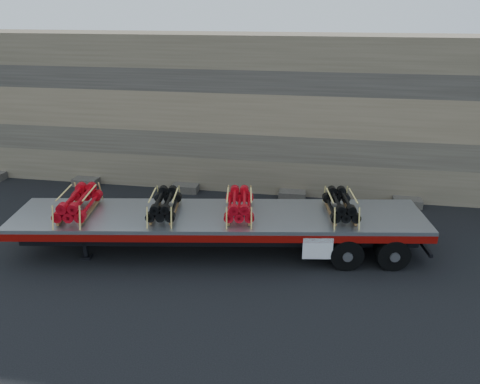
# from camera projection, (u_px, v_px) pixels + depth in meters

# --- Properties ---
(ground) EXTENTS (120.00, 120.00, 0.00)m
(ground) POSITION_uv_depth(u_px,v_px,m) (229.00, 244.00, 17.23)
(ground) COLOR black
(ground) RESTS_ON ground
(rock_wall) EXTENTS (44.00, 3.00, 7.00)m
(rock_wall) POSITION_uv_depth(u_px,v_px,m) (255.00, 112.00, 21.86)
(rock_wall) COLOR #7A6B54
(rock_wall) RESTS_ON ground
(trailer) EXTENTS (14.49, 4.96, 1.42)m
(trailer) POSITION_uv_depth(u_px,v_px,m) (219.00, 232.00, 16.51)
(trailer) COLOR #A1A3A8
(trailer) RESTS_ON ground
(bundle_front) EXTENTS (1.40, 2.29, 0.76)m
(bundle_front) POSITION_uv_depth(u_px,v_px,m) (78.00, 203.00, 16.15)
(bundle_front) COLOR red
(bundle_front) RESTS_ON trailer
(bundle_midfront) EXTENTS (1.26, 2.05, 0.68)m
(bundle_midfront) POSITION_uv_depth(u_px,v_px,m) (164.00, 205.00, 16.13)
(bundle_midfront) COLOR black
(bundle_midfront) RESTS_ON trailer
(bundle_midrear) EXTENTS (1.28, 2.10, 0.70)m
(bundle_midrear) POSITION_uv_depth(u_px,v_px,m) (239.00, 205.00, 16.10)
(bundle_midrear) COLOR red
(bundle_midrear) RESTS_ON trailer
(bundle_rear) EXTENTS (1.27, 2.08, 0.69)m
(bundle_rear) POSITION_uv_depth(u_px,v_px,m) (341.00, 205.00, 16.07)
(bundle_rear) COLOR black
(bundle_rear) RESTS_ON trailer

